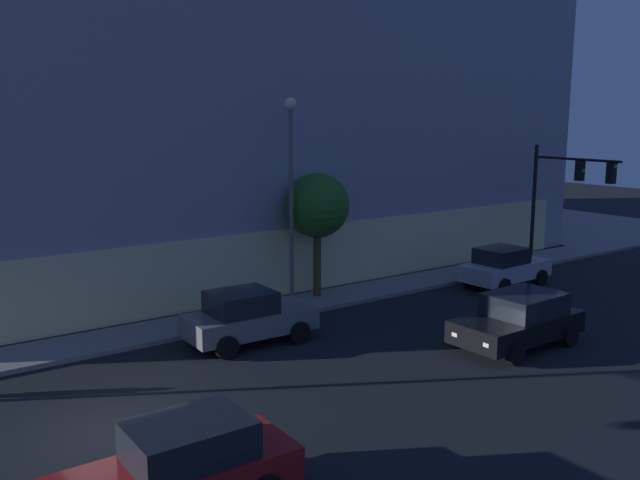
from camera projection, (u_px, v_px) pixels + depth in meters
name	position (u px, v px, depth m)	size (l,w,h in m)	color
ground_plane	(116.00, 431.00, 15.44)	(120.00, 120.00, 0.00)	black
modern_building	(195.00, 92.00, 36.03)	(31.93, 24.50, 16.82)	#4C4C51
traffic_light_far_corner	(566.00, 184.00, 30.88)	(0.44, 4.55, 5.60)	black
street_lamp_sidewalk	(291.00, 176.00, 24.66)	(0.44, 0.44, 7.60)	slate
sidewalk_tree	(317.00, 206.00, 25.94)	(2.49, 2.49, 4.81)	brown
car_red	(178.00, 468.00, 12.19)	(4.57, 1.99, 1.67)	maroon
car_grey	(248.00, 317.00, 21.29)	(4.14, 2.12, 1.72)	slate
car_black	(519.00, 320.00, 21.04)	(4.46, 2.31, 1.66)	black
car_silver	(504.00, 267.00, 28.47)	(4.15, 2.17, 1.68)	#B7BABF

